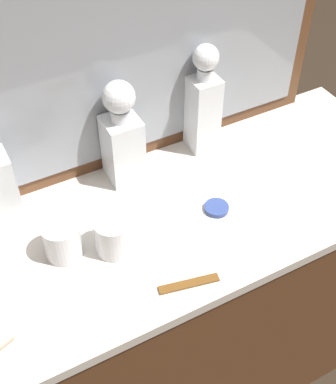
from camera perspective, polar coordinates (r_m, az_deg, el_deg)
The scene contains 9 objects.
ground_plane at distance 2.01m, azimuth -0.00°, elevation -20.04°, with size 6.00×6.00×0.00m, color #2D2319.
dresser at distance 1.61m, azimuth -0.00°, elevation -13.32°, with size 1.39×0.52×0.89m.
dresser_mirror at distance 1.20m, azimuth -5.74°, elevation 18.06°, with size 1.13×0.03×0.78m.
crystal_decanter_front at distance 1.29m, azimuth -5.05°, elevation 5.56°, with size 0.09×0.09×0.29m.
crystal_decanter_rear at distance 1.38m, azimuth 3.86°, elevation 9.18°, with size 0.07×0.07×0.31m.
crystal_tumbler_front at distance 1.16m, azimuth -6.01°, elevation -4.91°, with size 0.08×0.08×0.09m.
crystal_tumbler_far_left at distance 1.17m, azimuth -11.55°, elevation -5.32°, with size 0.08×0.08×0.09m.
porcelain_dish at distance 1.27m, azimuth 5.37°, elevation -1.77°, with size 0.06×0.06×0.01m.
tortoiseshell_comb at distance 1.13m, azimuth 2.31°, elevation -10.07°, with size 0.14×0.05×0.01m.
Camera 1 is at (-0.40, -0.75, 1.82)m, focal length 48.45 mm.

